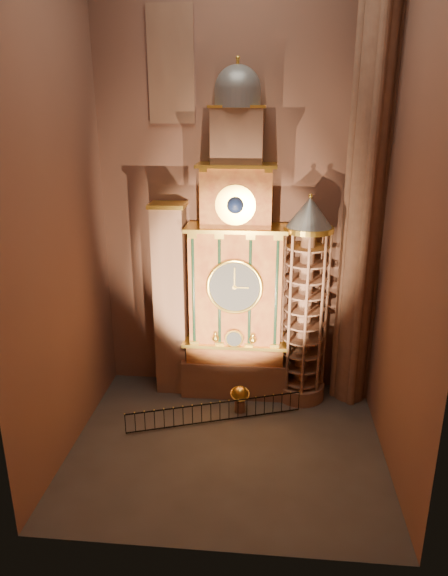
# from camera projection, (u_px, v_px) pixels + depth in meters

# --- Properties ---
(floor) EXTENTS (14.00, 14.00, 0.00)m
(floor) POSITION_uv_depth(u_px,v_px,m) (227.00, 445.00, 23.41)
(floor) COLOR #383330
(floor) RESTS_ON ground
(wall_back) EXTENTS (22.00, 0.00, 22.00)m
(wall_back) POSITION_uv_depth(u_px,v_px,m) (238.00, 185.00, 25.51)
(wall_back) COLOR brown
(wall_back) RESTS_ON floor
(wall_left) EXTENTS (0.00, 22.00, 22.00)m
(wall_left) POSITION_uv_depth(u_px,v_px,m) (53.00, 202.00, 20.48)
(wall_left) COLOR brown
(wall_left) RESTS_ON floor
(wall_right) EXTENTS (0.00, 22.00, 22.00)m
(wall_right) POSITION_uv_depth(u_px,v_px,m) (413.00, 208.00, 19.23)
(wall_right) COLOR brown
(wall_right) RESTS_ON floor
(astronomical_clock) EXTENTS (5.60, 2.41, 16.70)m
(astronomical_clock) POSITION_uv_depth(u_px,v_px,m) (236.00, 274.00, 25.93)
(astronomical_clock) COLOR #8C634C
(astronomical_clock) RESTS_ON floor
(portrait_tower) EXTENTS (1.80, 1.60, 10.20)m
(portrait_tower) POSITION_uv_depth(u_px,v_px,m) (171.00, 300.00, 26.74)
(portrait_tower) COLOR #8C634C
(portrait_tower) RESTS_ON floor
(stair_turret) EXTENTS (2.50, 2.50, 10.80)m
(stair_turret) POSITION_uv_depth(u_px,v_px,m) (305.00, 304.00, 25.82)
(stair_turret) COLOR #8C634C
(stair_turret) RESTS_ON floor
(gothic_pier) EXTENTS (2.04, 2.04, 22.00)m
(gothic_pier) POSITION_uv_depth(u_px,v_px,m) (367.00, 189.00, 24.02)
(gothic_pier) COLOR #8C634C
(gothic_pier) RESTS_ON floor
(stained_glass_window) EXTENTS (2.20, 0.14, 5.20)m
(stained_glass_window) POSITION_uv_depth(u_px,v_px,m) (171.00, 65.00, 23.94)
(stained_glass_window) COLOR navy
(stained_glass_window) RESTS_ON wall_back
(celestial_globe) EXTENTS (1.10, 1.05, 1.40)m
(celestial_globe) POSITION_uv_depth(u_px,v_px,m) (240.00, 397.00, 25.83)
(celestial_globe) COLOR #8C634C
(celestial_globe) RESTS_ON floor
(iron_railing) EXTENTS (8.20, 2.88, 1.05)m
(iron_railing) POSITION_uv_depth(u_px,v_px,m) (215.00, 412.00, 24.96)
(iron_railing) COLOR black
(iron_railing) RESTS_ON floor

